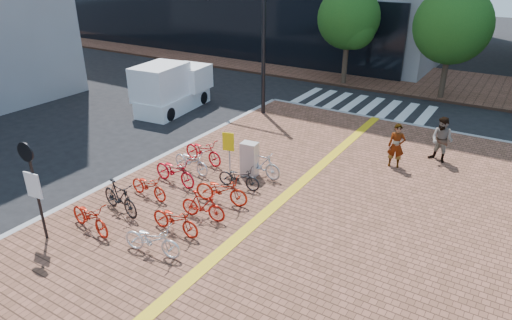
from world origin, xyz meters
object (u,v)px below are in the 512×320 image
Objects in this scene: bike_0 at (90,217)px; bike_11 at (261,164)px; bike_4 at (191,161)px; bike_6 at (152,239)px; bike_2 at (149,186)px; bike_5 at (203,151)px; bike_1 at (120,197)px; pedestrian_b at (442,140)px; bike_7 at (175,219)px; yellow_sign at (229,145)px; bike_3 at (175,171)px; box_truck at (172,88)px; traffic_light_pole at (237,20)px; bike_8 at (203,206)px; bike_10 at (239,177)px; bike_9 at (221,190)px; notice_sign at (33,180)px; utility_box at (250,159)px; pedestrian_a at (396,146)px.

bike_0 is 6.32m from bike_11.
bike_4 is 5.20m from bike_6.
bike_5 reaches higher than bike_2.
bike_2 is at bearing 7.51° from bike_1.
bike_0 is 0.99× the size of pedestrian_b.
bike_7 is (2.27, 0.06, -0.09)m from bike_1.
bike_11 is at bearing 17.27° from yellow_sign.
bike_3 is 9.08m from box_truck.
bike_2 is 11.04m from traffic_light_pole.
yellow_sign reaches higher than bike_8.
bike_10 is (-0.14, 4.52, -0.04)m from bike_6.
bike_5 is 1.03× the size of pedestrian_b.
bike_10 is (-0.10, 1.20, -0.07)m from bike_9.
bike_0 is at bearing -103.35° from yellow_sign.
bike_11 is at bearing -28.84° from box_truck.
bike_11 reaches higher than bike_6.
pedestrian_b is 14.69m from notice_sign.
bike_2 is at bearing 127.30° from bike_10.
utility_box reaches higher than bike_8.
bike_5 is 3.37m from bike_9.
pedestrian_b is at bearing -30.86° from bike_7.
pedestrian_b is (5.45, 7.37, 0.43)m from bike_9.
bike_2 is at bearing 6.98° from bike_0.
pedestrian_a is (6.48, 8.15, 0.33)m from bike_1.
bike_6 is 0.38× the size of box_truck.
bike_11 is at bearing -43.37° from bike_3.
bike_0 is 1.38× the size of utility_box.
bike_3 reaches higher than bike_10.
pedestrian_b reaches higher than bike_2.
bike_3 is 4.24m from bike_6.
bike_8 is 3.48m from bike_11.
bike_11 is 0.37× the size of box_truck.
bike_3 is 0.62× the size of notice_sign.
bike_7 reaches higher than bike_10.
bike_5 is 1.09× the size of pedestrian_a.
bike_3 is at bearing -166.38° from bike_5.
bike_4 is 2.69m from bike_9.
bike_2 is 1.24× the size of utility_box.
traffic_light_pole is at bearing 28.15° from bike_4.
bike_3 is at bearing 52.90° from bike_8.
bike_1 reaches higher than bike_9.
bike_7 is at bearing 172.43° from bike_10.
bike_2 is 0.25× the size of traffic_light_pole.
bike_11 reaches higher than bike_8.
bike_9 is (2.36, -1.30, 0.03)m from bike_4.
bike_4 is (0.02, 4.75, -0.01)m from bike_0.
bike_0 is 5.18m from bike_10.
pedestrian_b is 0.60× the size of notice_sign.
bike_10 is 1.22× the size of utility_box.
bike_0 is 1.06× the size of bike_7.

